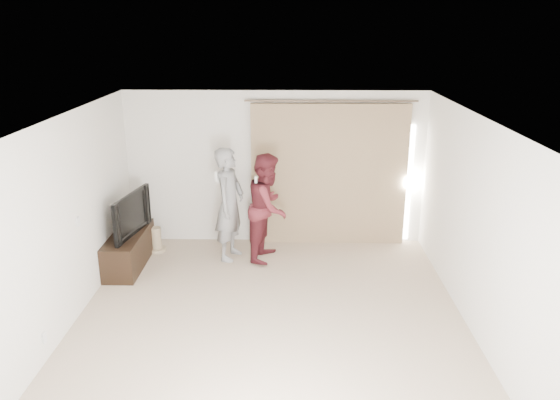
% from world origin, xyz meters
% --- Properties ---
extents(floor, '(5.50, 5.50, 0.00)m').
position_xyz_m(floor, '(0.00, 0.00, 0.00)').
color(floor, '#C6AF94').
rests_on(floor, ground).
extents(wall_back, '(5.00, 0.04, 2.60)m').
position_xyz_m(wall_back, '(0.00, 2.75, 1.30)').
color(wall_back, silver).
rests_on(wall_back, ground).
extents(wall_left, '(0.04, 5.50, 2.60)m').
position_xyz_m(wall_left, '(-2.50, -0.00, 1.30)').
color(wall_left, silver).
rests_on(wall_left, ground).
extents(ceiling, '(5.00, 5.50, 0.01)m').
position_xyz_m(ceiling, '(0.00, 0.00, 2.60)').
color(ceiling, silver).
rests_on(ceiling, wall_back).
extents(curtain, '(2.80, 0.11, 2.46)m').
position_xyz_m(curtain, '(0.91, 2.68, 1.20)').
color(curtain, tan).
rests_on(curtain, ground).
extents(tv_console, '(0.48, 1.39, 0.54)m').
position_xyz_m(tv_console, '(-2.27, 1.65, 0.27)').
color(tv_console, black).
rests_on(tv_console, ground).
extents(tv, '(0.36, 1.15, 0.66)m').
position_xyz_m(tv, '(-2.27, 1.65, 0.86)').
color(tv, black).
rests_on(tv, tv_console).
extents(scratching_post, '(0.31, 0.31, 0.42)m').
position_xyz_m(scratching_post, '(-1.98, 2.22, 0.17)').
color(scratching_post, tan).
rests_on(scratching_post, ground).
extents(person_man, '(0.60, 0.76, 1.82)m').
position_xyz_m(person_man, '(-0.71, 2.00, 0.91)').
color(person_man, gray).
rests_on(person_man, ground).
extents(person_woman, '(0.83, 0.97, 1.73)m').
position_xyz_m(person_woman, '(-0.10, 2.00, 0.87)').
color(person_woman, maroon).
rests_on(person_woman, ground).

